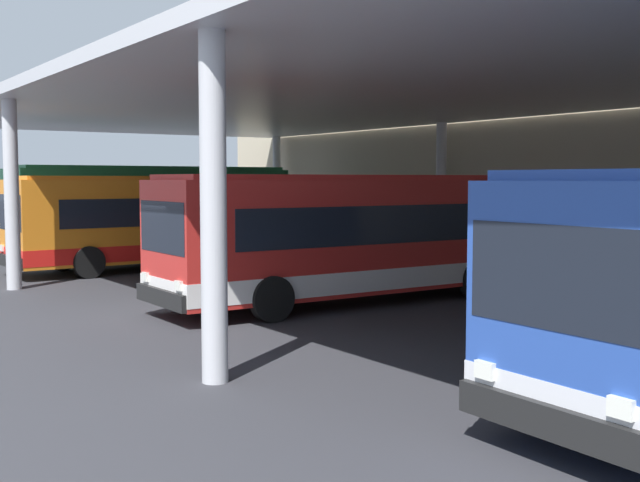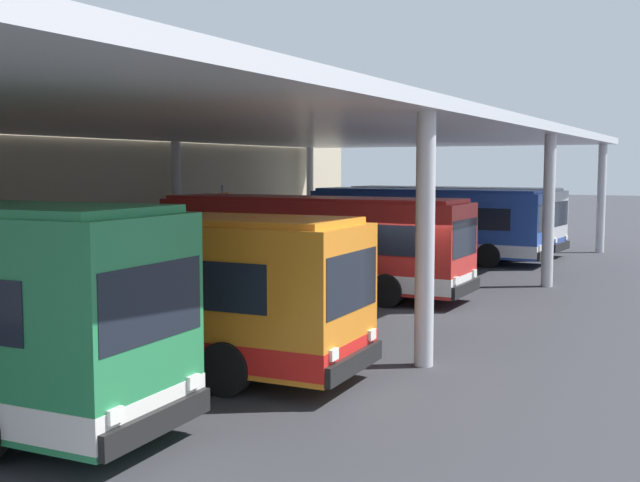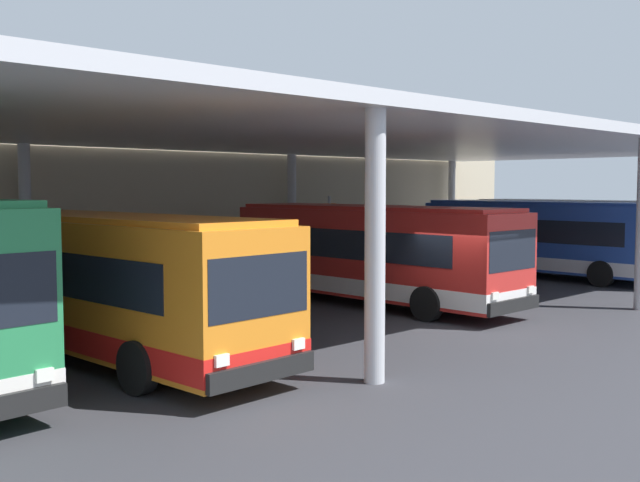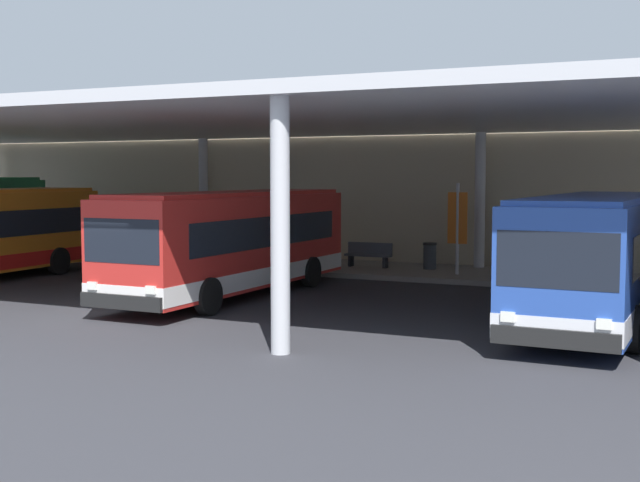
# 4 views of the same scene
# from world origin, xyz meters

# --- Properties ---
(ground_plane) EXTENTS (200.00, 200.00, 0.00)m
(ground_plane) POSITION_xyz_m (0.00, 0.00, 0.00)
(ground_plane) COLOR #333338
(platform_kerb) EXTENTS (42.00, 4.50, 0.18)m
(platform_kerb) POSITION_xyz_m (0.00, 11.75, 0.09)
(platform_kerb) COLOR gray
(platform_kerb) RESTS_ON ground
(station_building_facade) EXTENTS (48.00, 1.60, 6.50)m
(station_building_facade) POSITION_xyz_m (0.00, 15.00, 3.25)
(station_building_facade) COLOR #C1B293
(station_building_facade) RESTS_ON ground
(canopy_shelter) EXTENTS (40.00, 17.00, 5.55)m
(canopy_shelter) POSITION_xyz_m (0.00, 5.50, 5.31)
(canopy_shelter) COLOR silver
(canopy_shelter) RESTS_ON ground
(bus_nearest_bay) EXTENTS (3.09, 11.44, 3.57)m
(bus_nearest_bay) POSITION_xyz_m (-13.19, 4.63, 1.84)
(bus_nearest_bay) COLOR #28844C
(bus_nearest_bay) RESTS_ON ground
(bus_second_bay) EXTENTS (3.02, 10.62, 3.17)m
(bus_second_bay) POSITION_xyz_m (-8.81, 3.20, 1.66)
(bus_second_bay) COLOR orange
(bus_second_bay) RESTS_ON ground
(bus_middle_bay) EXTENTS (2.77, 10.54, 3.17)m
(bus_middle_bay) POSITION_xyz_m (1.04, 4.06, 1.66)
(bus_middle_bay) COLOR red
(bus_middle_bay) RESTS_ON ground
(bench_waiting) EXTENTS (1.80, 0.45, 0.92)m
(bench_waiting) POSITION_xyz_m (2.34, 11.82, 0.66)
(bench_waiting) COLOR #4C515B
(bench_waiting) RESTS_ON platform_kerb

